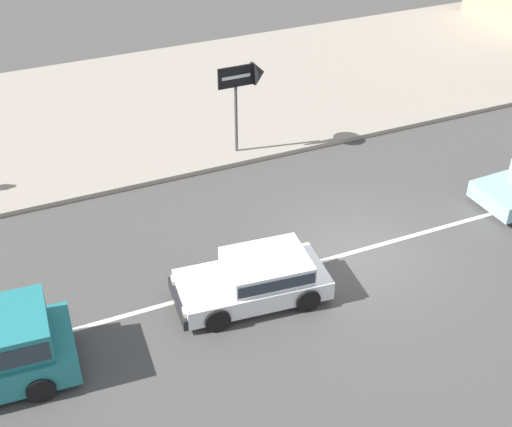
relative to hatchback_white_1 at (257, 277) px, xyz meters
name	(u,v)px	position (x,y,z in m)	size (l,w,h in m)	color
ground_plane	(358,251)	(3.12, 0.58, -0.59)	(160.00, 160.00, 0.00)	#4C4947
lane_centre_stripe	(358,251)	(3.12, 0.58, -0.59)	(50.40, 0.14, 0.01)	silver
kerb_strip	(218,94)	(3.12, 10.84, -0.51)	(68.00, 10.00, 0.15)	#9E9384
hatchback_white_1	(257,277)	(0.00, 0.00, 0.00)	(3.76, 2.06, 1.10)	white
arrow_signboard	(253,77)	(2.67, 6.50, 1.98)	(1.50, 0.72, 2.90)	#4C4C51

